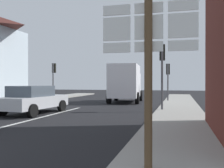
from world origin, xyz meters
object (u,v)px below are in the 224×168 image
Objects in this scene: sedan_far at (33,99)px; delivery_truck at (125,82)px; route_sign_post at (148,62)px; traffic_light_far_left at (54,73)px; traffic_light_near_right at (162,62)px; traffic_light_far_right at (168,74)px.

sedan_far is 0.84× the size of delivery_truck.
route_sign_post is 21.03m from traffic_light_far_left.
delivery_truck is at bearing 103.14° from route_sign_post.
traffic_light_near_right reaches higher than delivery_truck.
delivery_truck is at bearing -159.81° from traffic_light_far_right.
traffic_light_far_left is (-10.69, 0.33, 0.19)m from traffic_light_far_right.
sedan_far is 1.35× the size of traffic_light_far_right.
route_sign_post reaches higher than sedan_far.
sedan_far is at bearing -109.73° from delivery_truck.
traffic_light_near_right is at bearing 92.39° from route_sign_post.
sedan_far is at bearing -67.88° from traffic_light_far_left.
traffic_light_far_left is 0.91× the size of traffic_light_near_right.
traffic_light_far_right is (6.50, 9.97, 1.61)m from sedan_far.
delivery_truck is 1.36× the size of traffic_light_near_right.
route_sign_post is (6.93, -7.54, 1.24)m from sedan_far.
route_sign_post is 0.92× the size of traffic_light_far_left.
route_sign_post is at bearing -47.41° from sedan_far.
traffic_light_far_right is 7.26m from traffic_light_near_right.
traffic_light_far_right is at bearing 56.90° from sedan_far.
route_sign_post is at bearing -88.60° from traffic_light_far_right.
traffic_light_far_left is at bearing 112.12° from sedan_far.
sedan_far is 12.01m from traffic_light_far_right.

